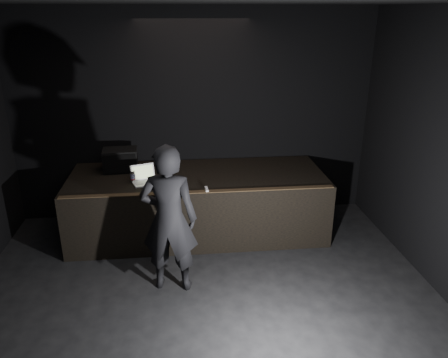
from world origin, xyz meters
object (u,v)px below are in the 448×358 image
stage_riser (198,203)px  laptop (144,178)px  person (169,219)px  beer_can (133,176)px  stage_monitor (120,160)px

stage_riser → laptop: laptop is taller
laptop → person: 1.32m
stage_riser → person: person is taller
beer_can → person: person is taller
stage_riser → person: 1.63m
laptop → person: bearing=-91.5°
stage_monitor → laptop: (0.41, -0.55, -0.11)m
stage_riser → stage_monitor: (-1.21, 0.32, 0.68)m
laptop → beer_can: 0.17m
laptop → person: size_ratio=0.23×
stage_monitor → beer_can: size_ratio=3.10×
beer_can → person: (0.55, -1.28, -0.11)m
stage_riser → laptop: size_ratio=8.99×
stage_monitor → beer_can: 0.59m
stage_riser → beer_can: beer_can is taller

